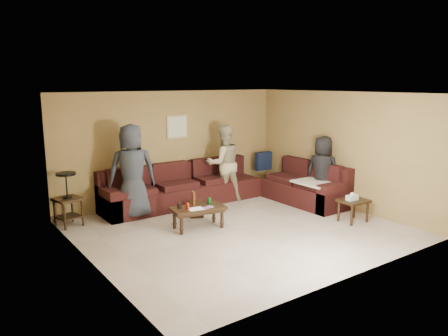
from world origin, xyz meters
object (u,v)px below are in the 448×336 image
side_table_right (353,203)px  coffee_table (198,210)px  person_right (322,171)px  sectional_sofa (227,190)px  end_table_left (67,198)px  person_middle (224,163)px  person_left (132,172)px  waste_bin (196,209)px

side_table_right → coffee_table: bearing=152.1°
person_right → coffee_table: bearing=64.4°
sectional_sofa → person_right: person_right is taller
sectional_sofa → end_table_left: size_ratio=4.49×
coffee_table → end_table_left: bearing=141.7°
sectional_sofa → person_right: bearing=-38.5°
coffee_table → person_middle: size_ratio=0.61×
person_left → person_right: 4.07m
coffee_table → person_middle: (1.53, 1.34, 0.52)m
end_table_left → person_middle: size_ratio=0.59×
person_right → end_table_left: bearing=49.6°
coffee_table → person_right: (3.02, -0.28, 0.42)m
sectional_sofa → waste_bin: size_ratio=14.07×
end_table_left → side_table_right: bearing=-32.6°
person_right → side_table_right: bearing=142.7°
person_left → end_table_left: bearing=5.6°
person_right → person_middle: bearing=22.5°
coffee_table → person_middle: person_middle is taller
sectional_sofa → waste_bin: 1.12m
person_left → person_right: bearing=173.5°
end_table_left → side_table_right: end_table_left is taller
sectional_sofa → person_middle: (0.13, 0.33, 0.55)m
end_table_left → person_left: size_ratio=0.54×
coffee_table → waste_bin: (0.35, 0.64, -0.19)m
coffee_table → person_left: bearing=118.9°
sectional_sofa → end_table_left: end_table_left is taller
side_table_right → person_right: (0.35, 1.13, 0.39)m
coffee_table → person_right: 3.07m
coffee_table → person_left: (-0.72, 1.30, 0.60)m
waste_bin → person_middle: (1.17, 0.70, 0.71)m
waste_bin → person_middle: size_ratio=0.19×
end_table_left → person_left: person_left is taller
sectional_sofa → waste_bin: bearing=-160.6°
side_table_right → person_left: bearing=141.3°
end_table_left → coffee_table: bearing=-38.3°
coffee_table → person_middle: bearing=41.2°
person_middle → person_right: bearing=145.6°
end_table_left → waste_bin: end_table_left is taller
sectional_sofa → person_middle: bearing=68.7°
side_table_right → waste_bin: size_ratio=1.79×
side_table_right → person_middle: person_middle is taller
end_table_left → person_middle: person_middle is taller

